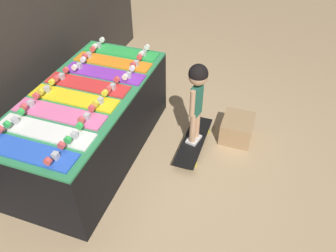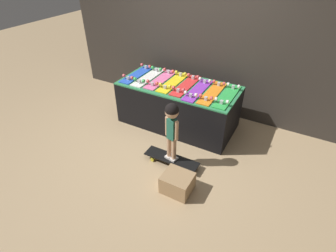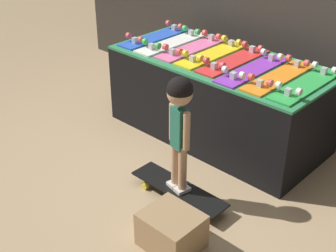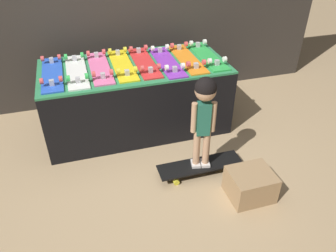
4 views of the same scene
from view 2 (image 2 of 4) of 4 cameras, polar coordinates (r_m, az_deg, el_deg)
name	(u,v)px [view 2 (image 2 of 4)]	position (r m, az deg, el deg)	size (l,w,h in m)	color
ground_plane	(162,139)	(4.04, -1.21, -2.93)	(16.00, 16.00, 0.00)	tan
back_wall	(200,39)	(4.48, 6.89, 18.23)	(4.95, 0.10, 2.42)	#332D28
display_rack	(178,105)	(4.22, 2.23, 4.62)	(1.82, 0.87, 0.70)	black
skateboard_blue_on_rack	(137,74)	(4.42, -6.67, 11.24)	(0.19, 0.78, 0.09)	blue
skateboard_white_on_rack	(148,77)	(4.29, -4.29, 10.66)	(0.19, 0.78, 0.09)	white
skateboard_pink_on_rack	(161,79)	(4.21, -1.55, 10.21)	(0.19, 0.78, 0.09)	pink
skateboard_yellow_on_rack	(173,82)	(4.11, 1.14, 9.59)	(0.19, 0.78, 0.09)	yellow
skateboard_red_on_rack	(186,85)	(4.02, 3.92, 8.91)	(0.19, 0.78, 0.09)	red
skateboard_purple_on_rack	(198,90)	(3.90, 6.53, 7.90)	(0.19, 0.78, 0.09)	purple
skateboard_orange_on_rack	(212,92)	(3.85, 9.66, 7.23)	(0.19, 0.78, 0.09)	orange
skateboard_green_on_rack	(227,96)	(3.80, 12.81, 6.47)	(0.19, 0.78, 0.09)	green
skateboard_on_floor	(171,159)	(3.58, 0.75, -7.21)	(0.76, 0.20, 0.09)	black
child	(172,122)	(3.20, 0.84, 0.90)	(0.20, 0.17, 0.85)	silver
storage_box	(177,183)	(3.22, 2.07, -12.26)	(0.35, 0.31, 0.24)	#A37F56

